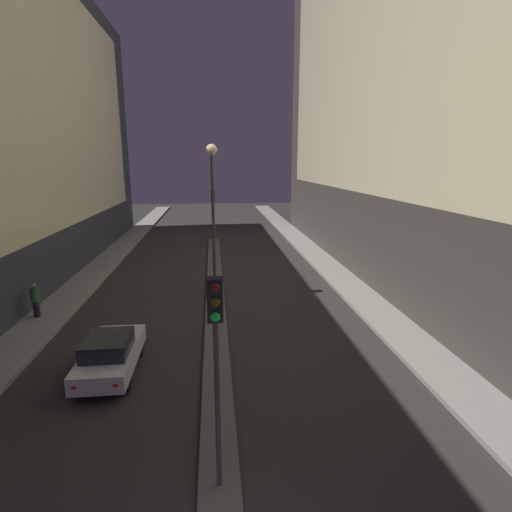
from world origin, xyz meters
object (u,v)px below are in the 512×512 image
traffic_light_mid (213,206)px  street_lamp (213,191)px  car_left_lane (110,354)px  traffic_light_near (216,339)px  pedestrian_on_left_sidewalk (35,299)px

traffic_light_mid → street_lamp: 11.94m
street_lamp → car_left_lane: size_ratio=1.96×
traffic_light_mid → street_lamp: street_lamp is taller
traffic_light_near → car_left_lane: (-3.65, 5.51, -2.94)m
street_lamp → pedestrian_on_left_sidewalk: bearing=-165.5°
traffic_light_near → street_lamp: 13.10m
traffic_light_near → car_left_lane: traffic_light_near is taller
car_left_lane → pedestrian_on_left_sidewalk: (-4.59, 5.28, 0.29)m
car_left_lane → pedestrian_on_left_sidewalk: bearing=131.0°
traffic_light_mid → street_lamp: (0.00, -11.75, 2.07)m
car_left_lane → traffic_light_near: bearing=-56.5°
traffic_light_near → traffic_light_mid: size_ratio=1.00×
traffic_light_near → street_lamp: bearing=90.0°
traffic_light_mid → car_left_lane: (-3.65, -19.17, -2.94)m
traffic_light_near → traffic_light_mid: bearing=90.0°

